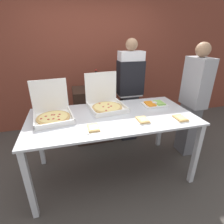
# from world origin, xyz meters

# --- Properties ---
(ground_plane) EXTENTS (16.00, 16.00, 0.00)m
(ground_plane) POSITION_xyz_m (0.00, 0.00, 0.00)
(ground_plane) COLOR #423D38
(brick_wall_behind) EXTENTS (10.00, 0.06, 2.80)m
(brick_wall_behind) POSITION_xyz_m (0.00, 1.70, 1.40)
(brick_wall_behind) COLOR brown
(brick_wall_behind) RESTS_ON ground_plane
(buffet_table) EXTENTS (2.06, 1.00, 0.90)m
(buffet_table) POSITION_xyz_m (0.00, 0.00, 0.80)
(buffet_table) COLOR silver
(buffet_table) RESTS_ON ground_plane
(pizza_box_near_left) EXTENTS (0.52, 0.53, 0.46)m
(pizza_box_near_left) POSITION_xyz_m (-0.02, 0.28, 0.98)
(pizza_box_near_left) COLOR white
(pizza_box_near_left) RESTS_ON buffet_table
(pizza_box_near_right) EXTENTS (0.50, 0.51, 0.44)m
(pizza_box_near_right) POSITION_xyz_m (-0.71, 0.12, 0.98)
(pizza_box_near_right) COLOR white
(pizza_box_near_right) RESTS_ON buffet_table
(paper_plate_front_left) EXTENTS (0.21, 0.21, 0.03)m
(paper_plate_front_left) POSITION_xyz_m (0.77, -0.31, 0.91)
(paper_plate_front_left) COLOR white
(paper_plate_front_left) RESTS_ON buffet_table
(paper_plate_front_right) EXTENTS (0.25, 0.25, 0.03)m
(paper_plate_front_right) POSITION_xyz_m (-0.28, -0.28, 0.91)
(paper_plate_front_right) COLOR white
(paper_plate_front_right) RESTS_ON buffet_table
(paper_plate_front_center) EXTENTS (0.21, 0.21, 0.03)m
(paper_plate_front_center) POSITION_xyz_m (0.31, -0.24, 0.91)
(paper_plate_front_center) COLOR white
(paper_plate_front_center) RESTS_ON buffet_table
(veggie_tray) EXTENTS (0.32, 0.23, 0.05)m
(veggie_tray) POSITION_xyz_m (0.67, 0.17, 0.92)
(veggie_tray) COLOR white
(veggie_tray) RESTS_ON buffet_table
(sideboard_podium) EXTENTS (0.65, 0.52, 0.98)m
(sideboard_podium) POSITION_xyz_m (-0.11, 1.00, 0.49)
(sideboard_podium) COLOR black
(sideboard_podium) RESTS_ON ground_plane
(soda_bottle) EXTENTS (0.09, 0.09, 0.32)m
(soda_bottle) POSITION_xyz_m (-0.01, 1.00, 1.11)
(soda_bottle) COLOR black
(soda_bottle) RESTS_ON sideboard_podium
(soda_can_silver) EXTENTS (0.07, 0.07, 0.12)m
(soda_can_silver) POSITION_xyz_m (0.10, 1.01, 1.04)
(soda_can_silver) COLOR silver
(soda_can_silver) RESTS_ON sideboard_podium
(person_server_vest) EXTENTS (0.42, 0.24, 1.79)m
(person_server_vest) POSITION_xyz_m (0.54, 0.82, 1.01)
(person_server_vest) COLOR black
(person_server_vest) RESTS_ON ground_plane
(person_guest_plaid) EXTENTS (0.22, 0.40, 1.75)m
(person_guest_plaid) POSITION_xyz_m (1.32, 0.18, 0.91)
(person_guest_plaid) COLOR slate
(person_guest_plaid) RESTS_ON ground_plane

